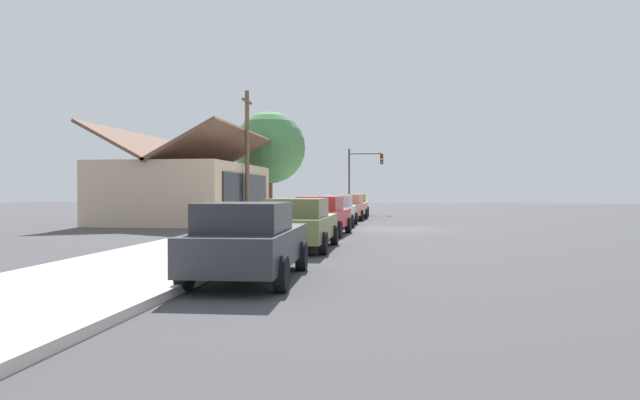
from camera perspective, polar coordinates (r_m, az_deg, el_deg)
ground_plane at (r=27.21m, az=7.22°, el=-2.93°), size 120.00×120.00×0.00m
sidewalk_curb at (r=27.83m, az=-4.40°, el=-2.67°), size 60.00×4.20×0.16m
car_charcoal at (r=11.65m, az=-7.18°, el=-4.05°), size 4.62×2.13×1.59m
car_olive at (r=17.64m, az=-2.03°, el=-2.35°), size 4.88×2.06×1.59m
car_cherry at (r=23.32m, az=0.18°, el=-1.56°), size 4.41×2.19×1.59m
car_silver at (r=29.40m, az=1.66°, el=-1.05°), size 4.45×2.00×1.59m
car_coral at (r=35.86m, az=2.96°, el=-0.69°), size 4.55×2.16×1.59m
car_mustard at (r=41.37m, az=3.50°, el=-0.48°), size 4.52×2.15×1.59m
storefront_building at (r=34.37m, az=-13.09°, el=0.92°), size 12.15×7.39×5.39m
shade_tree at (r=41.98m, az=-5.09°, el=5.24°), size 5.28×5.28×7.64m
traffic_light_main at (r=45.52m, az=4.27°, el=3.02°), size 0.37×2.79×5.20m
utility_pole_wooden at (r=32.54m, az=-7.33°, el=4.62°), size 1.80×0.24×7.50m
fire_hydrant_red at (r=18.33m, az=-6.38°, el=-3.23°), size 0.22×0.22×0.71m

